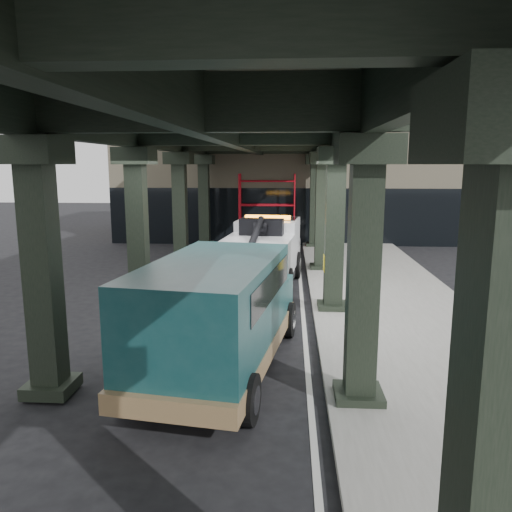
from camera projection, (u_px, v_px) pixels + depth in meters
The scene contains 8 objects.
ground at pixel (242, 332), 13.58m from camera, with size 90.00×90.00×0.00m, color black.
sidewalk at pixel (395, 311), 15.23m from camera, with size 5.00×40.00×0.15m, color gray.
lane_stripe at pixel (303, 312), 15.43m from camera, with size 0.12×38.00×0.01m, color silver.
viaduct at pixel (234, 131), 14.58m from camera, with size 7.40×32.00×6.40m.
building at pixel (302, 172), 32.35m from camera, with size 22.00×10.00×8.00m, color #C6B793.
scaffolding at pixel (267, 208), 27.57m from camera, with size 3.08×0.88×4.00m.
tow_truck at pixel (260, 255), 17.79m from camera, with size 3.12×8.40×2.69m.
towed_van at pixel (219, 312), 10.70m from camera, with size 3.31×6.60×2.57m.
Camera 1 is at (1.26, -12.92, 4.50)m, focal length 35.00 mm.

